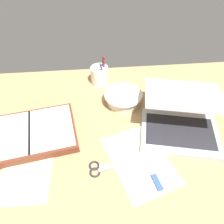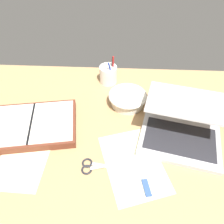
# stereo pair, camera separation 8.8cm
# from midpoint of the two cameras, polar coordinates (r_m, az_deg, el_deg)

# --- Properties ---
(desk_top) EXTENTS (1.40, 1.00, 0.02)m
(desk_top) POSITION_cam_midpoint_polar(r_m,az_deg,el_deg) (0.89, -0.53, -7.39)
(desk_top) COLOR tan
(desk_top) RESTS_ON ground
(laptop) EXTENTS (0.37, 0.38, 0.15)m
(laptop) POSITION_cam_midpoint_polar(r_m,az_deg,el_deg) (0.91, 15.02, -2.12)
(laptop) COLOR #B7B7BC
(laptop) RESTS_ON desk_top
(bowl) EXTENTS (0.18, 0.18, 0.06)m
(bowl) POSITION_cam_midpoint_polar(r_m,az_deg,el_deg) (1.00, 0.41, 3.72)
(bowl) COLOR silver
(bowl) RESTS_ON desk_top
(pen_cup) EXTENTS (0.09, 0.09, 0.15)m
(pen_cup) POSITION_cam_midpoint_polar(r_m,az_deg,el_deg) (1.12, -5.50, 9.49)
(pen_cup) COLOR white
(pen_cup) RESTS_ON desk_top
(planner) EXTENTS (0.39, 0.30, 0.04)m
(planner) POSITION_cam_midpoint_polar(r_m,az_deg,el_deg) (0.95, -23.08, -5.48)
(planner) COLOR brown
(planner) RESTS_ON desk_top
(scissors) EXTENTS (0.14, 0.07, 0.01)m
(scissors) POSITION_cam_midpoint_polar(r_m,az_deg,el_deg) (0.81, -6.56, -14.58)
(scissors) COLOR #B7B7BC
(scissors) RESTS_ON desk_top
(paper_sheet_front) EXTENTS (0.28, 0.34, 0.00)m
(paper_sheet_front) POSITION_cam_midpoint_polar(r_m,az_deg,el_deg) (0.82, 4.13, -12.60)
(paper_sheet_front) COLOR #F4EFB2
(paper_sheet_front) RESTS_ON desk_top
(paper_sheet_beside_planner) EXTENTS (0.18, 0.25, 0.00)m
(paper_sheet_beside_planner) POSITION_cam_midpoint_polar(r_m,az_deg,el_deg) (0.87, -24.21, -14.21)
(paper_sheet_beside_planner) COLOR #F4EFB2
(paper_sheet_beside_planner) RESTS_ON desk_top
(usb_drive) EXTENTS (0.03, 0.07, 0.01)m
(usb_drive) POSITION_cam_midpoint_polar(r_m,az_deg,el_deg) (0.78, 8.33, -17.82)
(usb_drive) COLOR #33519E
(usb_drive) RESTS_ON desk_top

